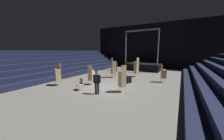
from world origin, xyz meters
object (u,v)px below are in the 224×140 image
at_px(chair_stack_front_left, 136,67).
at_px(crew_worker_near_stage, 116,66).
at_px(chair_stack_rear_left, 122,79).
at_px(chair_stack_mid_left, 91,75).
at_px(equipment_road_case, 126,80).
at_px(man_with_tie, 97,81).
at_px(loose_chair_near_man, 80,83).
at_px(chair_stack_front_right, 113,68).
at_px(chair_stack_mid_right, 163,74).
at_px(stage_riser, 143,66).
at_px(chair_stack_mid_centre, 58,75).

distance_m(chair_stack_front_left, crew_worker_near_stage, 4.01).
relative_size(chair_stack_front_left, chair_stack_rear_left, 1.12).
distance_m(chair_stack_mid_left, equipment_road_case, 3.48).
distance_m(chair_stack_front_left, equipment_road_case, 3.29).
relative_size(man_with_tie, chair_stack_mid_left, 0.94).
bearing_deg(loose_chair_near_man, chair_stack_front_left, -99.91).
xyz_separation_m(chair_stack_front_right, chair_stack_rear_left, (3.10, -4.19, -0.13)).
bearing_deg(chair_stack_rear_left, crew_worker_near_stage, 61.29).
bearing_deg(equipment_road_case, chair_stack_rear_left, -72.83).
height_order(chair_stack_mid_left, chair_stack_mid_right, chair_stack_mid_left).
xyz_separation_m(chair_stack_mid_left, loose_chair_near_man, (0.26, -1.64, -0.37)).
bearing_deg(equipment_road_case, stage_riser, 95.56).
height_order(chair_stack_mid_left, crew_worker_near_stage, chair_stack_mid_left).
bearing_deg(chair_stack_mid_centre, stage_riser, -84.77).
bearing_deg(chair_stack_mid_centre, chair_stack_mid_right, -120.64).
distance_m(chair_stack_front_right, loose_chair_near_man, 5.42).
bearing_deg(stage_riser, man_with_tie, -88.53).
bearing_deg(equipment_road_case, chair_stack_mid_left, -136.86).
xyz_separation_m(chair_stack_front_left, chair_stack_mid_centre, (-4.86, -7.18, -0.17)).
bearing_deg(chair_stack_mid_left, man_with_tie, -51.95).
bearing_deg(chair_stack_mid_left, chair_stack_rear_left, -17.98).
bearing_deg(stage_riser, chair_stack_mid_right, -59.31).
bearing_deg(equipment_road_case, man_with_tie, -97.10).
xyz_separation_m(chair_stack_front_left, chair_stack_rear_left, (0.93, -5.96, -0.13)).
height_order(stage_riser, chair_stack_mid_right, stage_riser).
bearing_deg(chair_stack_front_left, crew_worker_near_stage, 88.27).
height_order(man_with_tie, crew_worker_near_stage, man_with_tie).
height_order(chair_stack_front_right, chair_stack_mid_left, chair_stack_front_right).
bearing_deg(stage_riser, equipment_road_case, -84.44).
bearing_deg(man_with_tie, chair_stack_rear_left, -153.50).
bearing_deg(crew_worker_near_stage, chair_stack_mid_centre, 165.70).
distance_m(man_with_tie, equipment_road_case, 4.19).
xyz_separation_m(chair_stack_mid_left, chair_stack_rear_left, (3.36, -0.45, 0.13)).
relative_size(chair_stack_mid_centre, equipment_road_case, 2.18).
bearing_deg(chair_stack_rear_left, chair_stack_mid_right, 4.28).
distance_m(chair_stack_front_left, chair_stack_rear_left, 6.04).
bearing_deg(man_with_tie, chair_stack_mid_left, -58.81).
height_order(stage_riser, equipment_road_case, stage_riser).
bearing_deg(chair_stack_mid_left, loose_chair_near_man, -91.28).
bearing_deg(man_with_tie, chair_stack_mid_right, -138.61).
bearing_deg(chair_stack_front_left, chair_stack_rear_left, -148.46).
height_order(man_with_tie, chair_stack_front_left, chair_stack_front_left).
distance_m(chair_stack_mid_centre, chair_stack_rear_left, 5.92).
bearing_deg(chair_stack_mid_left, chair_stack_front_left, 55.85).
xyz_separation_m(stage_riser, man_with_tie, (0.33, -12.71, 0.31)).
height_order(stage_riser, loose_chair_near_man, stage_riser).
bearing_deg(loose_chair_near_man, chair_stack_mid_centre, 7.25).
height_order(chair_stack_mid_right, crew_worker_near_stage, chair_stack_mid_right).
height_order(man_with_tie, chair_stack_front_right, chair_stack_front_right).
bearing_deg(crew_worker_near_stage, stage_riser, -43.85).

